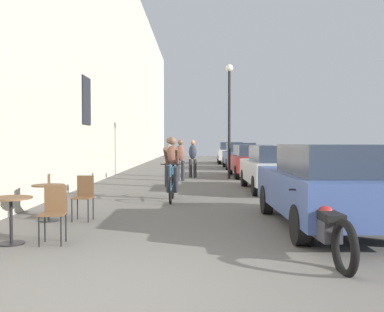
{
  "coord_description": "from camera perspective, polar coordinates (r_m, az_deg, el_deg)",
  "views": [
    {
      "loc": [
        0.71,
        -4.3,
        1.56
      ],
      "look_at": [
        0.53,
        16.06,
        0.91
      ],
      "focal_mm": 39.96,
      "sensor_mm": 36.0,
      "label": 1
    }
  ],
  "objects": [
    {
      "name": "ground_plane",
      "position": [
        4.63,
        -8.82,
        -17.87
      ],
      "size": [
        88.0,
        88.0,
        0.0
      ],
      "primitive_type": "plane",
      "color": "#5B5954"
    },
    {
      "name": "building_facade_left",
      "position": [
        19.23,
        -12.4,
        14.46
      ],
      "size": [
        0.54,
        68.0,
        11.56
      ],
      "color": "#B7AD99",
      "rests_on": "ground_plane"
    },
    {
      "name": "cafe_table_near",
      "position": [
        7.14,
        -23.01,
        -6.67
      ],
      "size": [
        0.64,
        0.64,
        0.72
      ],
      "color": "black",
      "rests_on": "ground_plane"
    },
    {
      "name": "cafe_chair_near_toward_street",
      "position": [
        6.98,
        -17.96,
        -6.83
      ],
      "size": [
        0.41,
        0.41,
        0.89
      ],
      "color": "black",
      "rests_on": "ground_plane"
    },
    {
      "name": "cafe_table_mid",
      "position": [
        8.95,
        -18.6,
        -4.92
      ],
      "size": [
        0.64,
        0.64,
        0.72
      ],
      "color": "black",
      "rests_on": "ground_plane"
    },
    {
      "name": "cafe_chair_mid_toward_street",
      "position": [
        9.5,
        -17.91,
        -4.55
      ],
      "size": [
        0.46,
        0.46,
        0.89
      ],
      "color": "black",
      "rests_on": "ground_plane"
    },
    {
      "name": "cafe_chair_mid_toward_wall",
      "position": [
        8.82,
        -14.23,
        -5.0
      ],
      "size": [
        0.4,
        0.4,
        0.89
      ],
      "color": "black",
      "rests_on": "ground_plane"
    },
    {
      "name": "cyclist_on_bicycle",
      "position": [
        11.51,
        -2.69,
        -1.9
      ],
      "size": [
        0.52,
        1.76,
        1.74
      ],
      "color": "black",
      "rests_on": "ground_plane"
    },
    {
      "name": "pedestrian_near",
      "position": [
        14.86,
        -3.01,
        -0.43
      ],
      "size": [
        0.35,
        0.25,
        1.73
      ],
      "color": "#26262D",
      "rests_on": "ground_plane"
    },
    {
      "name": "pedestrian_mid",
      "position": [
        17.16,
        -1.56,
        -0.22
      ],
      "size": [
        0.37,
        0.29,
        1.68
      ],
      "color": "#26262D",
      "rests_on": "ground_plane"
    },
    {
      "name": "pedestrian_far",
      "position": [
        18.94,
        0.1,
        -0.05
      ],
      "size": [
        0.36,
        0.28,
        1.66
      ],
      "color": "#26262D",
      "rests_on": "ground_plane"
    },
    {
      "name": "street_lamp",
      "position": [
        18.49,
        5.0,
        6.63
      ],
      "size": [
        0.32,
        0.32,
        4.9
      ],
      "color": "black",
      "rests_on": "ground_plane"
    },
    {
      "name": "parked_car_nearest",
      "position": [
        8.12,
        17.49,
        -3.69
      ],
      "size": [
        1.85,
        4.3,
        1.52
      ],
      "color": "#384C84",
      "rests_on": "ground_plane"
    },
    {
      "name": "parked_car_second",
      "position": [
        13.87,
        10.9,
        -1.51
      ],
      "size": [
        1.77,
        4.12,
        1.46
      ],
      "color": "#B7B7BC",
      "rests_on": "ground_plane"
    },
    {
      "name": "parked_car_third",
      "position": [
        19.4,
        7.84,
        -0.57
      ],
      "size": [
        1.82,
        4.12,
        1.45
      ],
      "color": "maroon",
      "rests_on": "ground_plane"
    },
    {
      "name": "parked_car_fourth",
      "position": [
        25.53,
        6.39,
        0.11
      ],
      "size": [
        1.82,
        4.31,
        1.53
      ],
      "color": "#384C84",
      "rests_on": "ground_plane"
    },
    {
      "name": "parked_car_fifth",
      "position": [
        31.4,
        5.17,
        0.47
      ],
      "size": [
        1.98,
        4.48,
        1.58
      ],
      "color": "beige",
      "rests_on": "ground_plane"
    },
    {
      "name": "parked_motorcycle",
      "position": [
        6.12,
        17.2,
        -9.11
      ],
      "size": [
        0.62,
        2.15,
        0.92
      ],
      "color": "black",
      "rests_on": "ground_plane"
    }
  ]
}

